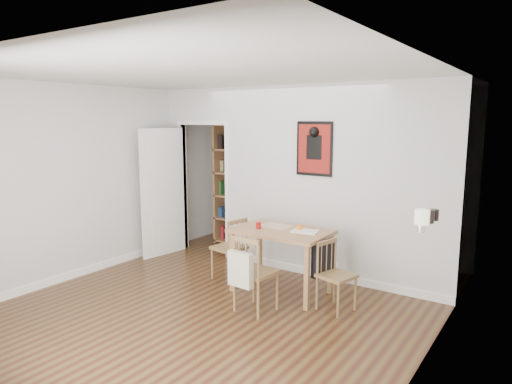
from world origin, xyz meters
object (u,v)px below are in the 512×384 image
Objects in this scene: chair_right at (335,275)px; orange_fruit at (300,227)px; fireplace at (426,281)px; ceramic_jar_a at (428,216)px; mantel_lamp at (422,218)px; dining_table at (281,237)px; chair_front at (255,273)px; bookshelf at (239,185)px; ceramic_jar_b at (434,215)px; chair_left at (229,248)px; notebook at (305,231)px; red_glass at (258,225)px.

chair_right is 0.74m from orange_fruit.
ceramic_jar_a reaches higher than fireplace.
mantel_lamp reaches higher than fireplace.
dining_table is 0.70m from chair_front.
ceramic_jar_b is (3.51, -1.58, 0.18)m from bookshelf.
mantel_lamp is at bearing -14.39° from chair_left.
orange_fruit is at bearing 160.19° from chair_right.
notebook is at bearing 2.03° from chair_left.
mantel_lamp is (3.53, -2.14, 0.26)m from bookshelf.
chair_front reaches higher than orange_fruit.
chair_right is 0.38× the size of bookshelf.
chair_right is at bearing -19.81° from orange_fruit.
fireplace is 1.67m from orange_fruit.
chair_left is 10.31× the size of red_glass.
ceramic_jar_b reaches higher than chair_left.
chair_front is 2.84m from bookshelf.
chair_left is 1.12m from orange_fruit.
chair_right is 0.89× the size of chair_front.
bookshelf is at bearing 152.72° from fireplace.
ceramic_jar_b is (0.02, 0.15, -0.01)m from ceramic_jar_a.
bookshelf is (-2.50, 1.60, 0.62)m from chair_right.
chair_right is at bearing 0.05° from red_glass.
chair_right is 10.80× the size of orange_fruit.
chair_left is 2.67m from fireplace.
chair_front is 0.71× the size of fireplace.
ceramic_jar_b is (1.74, 0.56, 0.77)m from chair_front.
chair_front is (0.05, -0.65, -0.26)m from dining_table.
red_glass reaches higher than orange_fruit.
chair_right is 2.55× the size of notebook.
notebook reaches higher than dining_table.
ceramic_jar_a is at bearing -7.67° from dining_table.
bookshelf reaches higher than dining_table.
fireplace is 0.62m from ceramic_jar_a.
red_glass is at bearing -155.98° from dining_table.
dining_table reaches higher than chair_right.
ceramic_jar_b is (-0.02, 0.24, 0.60)m from fireplace.
chair_left is 2.73m from ceramic_jar_a.
orange_fruit is 0.36× the size of mantel_lamp.
bookshelf is at bearing 144.82° from notebook.
chair_right is 1.29m from ceramic_jar_b.
orange_fruit is at bearing 23.88° from red_glass.
chair_right is at bearing 152.48° from mantel_lamp.
red_glass is at bearing -179.33° from ceramic_jar_b.
chair_front reaches higher than notebook.
mantel_lamp is (1.52, -0.72, 0.48)m from notebook.
red_glass reaches higher than notebook.
dining_table is 14.31× the size of red_glass.
notebook is (2.02, -1.42, -0.22)m from bookshelf.
dining_table is at bearing 169.49° from fireplace.
dining_table is at bearing 177.05° from ceramic_jar_b.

